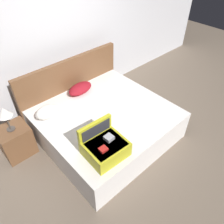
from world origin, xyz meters
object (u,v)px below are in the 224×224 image
bed (106,124)px  pillow_center_head (47,112)px  table_lamp (4,113)px  pillow_near_headboard (80,89)px  nightstand (16,141)px  hard_case_large (105,147)px

bed → pillow_center_head: bearing=143.3°
table_lamp → bed: bearing=-27.6°
pillow_near_headboard → nightstand: pillow_near_headboard is taller
nightstand → pillow_near_headboard: bearing=2.2°
hard_case_large → table_lamp: hard_case_large is taller
table_lamp → hard_case_large: bearing=-60.1°
pillow_near_headboard → hard_case_large: bearing=-113.4°
pillow_near_headboard → pillow_center_head: bearing=-166.8°
nightstand → pillow_center_head: bearing=-12.9°
hard_case_large → pillow_near_headboard: bearing=69.3°
pillow_center_head → pillow_near_headboard: bearing=13.2°
pillow_near_headboard → table_lamp: (-1.26, -0.05, 0.22)m
hard_case_large → nightstand: bearing=122.6°
hard_case_large → pillow_near_headboard: hard_case_large is taller
table_lamp → nightstand: bearing=90.0°
bed → pillow_center_head: 0.94m
pillow_center_head → bed: bearing=-36.7°
pillow_near_headboard → pillow_center_head: (-0.73, -0.17, 0.01)m
pillow_center_head → nightstand: bearing=167.1°
pillow_center_head → table_lamp: 0.59m
nightstand → table_lamp: table_lamp is taller
bed → nightstand: 1.40m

